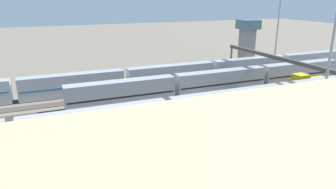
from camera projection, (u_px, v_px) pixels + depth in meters
The scene contains 15 objects.
ground_plane at pixel (201, 102), 66.17m from camera, with size 400.00×400.00×0.00m, color #756B5B.
track_bed_0 at pixel (173, 84), 79.34m from camera, with size 140.00×2.80×0.12m, color #3D3833.
track_bed_1 at pixel (181, 89), 74.94m from camera, with size 140.00×2.80×0.12m, color #4C443D.
track_bed_2 at pixel (190, 95), 70.55m from camera, with size 140.00×2.80×0.12m, color #3D3833.
track_bed_3 at pixel (201, 102), 66.15m from camera, with size 140.00×2.80×0.12m, color #3D3833.
track_bed_4 at pixel (213, 109), 61.75m from camera, with size 140.00×2.80×0.12m, color #3D3833.
track_bed_5 at pixel (226, 118), 57.35m from camera, with size 140.00×2.80×0.12m, color #4C443D.
track_bed_6 at pixel (242, 128), 52.95m from camera, with size 140.00×2.80×0.12m, color #4C443D.
train_on_track_5 at pixel (229, 105), 56.73m from camera, with size 119.80×3.06×5.00m.
train_on_track_0 at pixel (171, 75), 78.39m from camera, with size 119.80×3.06×5.00m.
train_on_track_4 at pixel (308, 86), 70.28m from camera, with size 10.00×3.00×5.00m.
train_on_track_2 at pixel (221, 81), 72.73m from camera, with size 71.40×3.06×5.00m.
light_mast_0 at pixel (279, 12), 89.41m from camera, with size 2.80×0.70×27.17m.
signal_gantry at pixel (274, 60), 70.66m from camera, with size 0.70×35.00×8.80m.
control_tower at pixel (247, 38), 101.81m from camera, with size 6.00×6.00×14.43m.
Camera 1 is at (30.47, 55.06, 21.69)m, focal length 32.83 mm.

